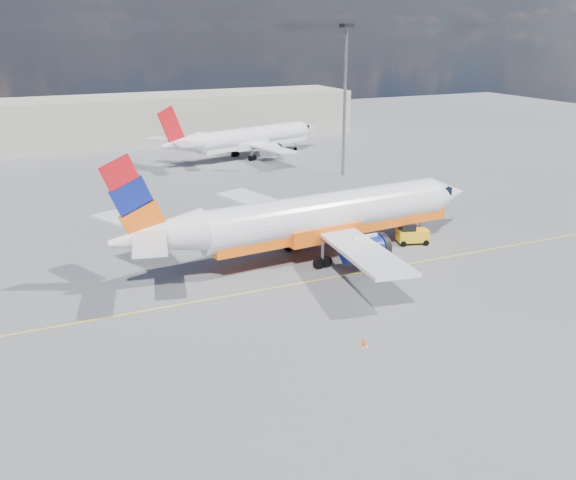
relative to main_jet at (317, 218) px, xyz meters
name	(u,v)px	position (x,y,z in m)	size (l,w,h in m)	color
ground	(343,292)	(-1.82, -8.00, -3.66)	(240.00, 240.00, 0.00)	slate
taxi_line	(325,279)	(-1.82, -5.00, -3.65)	(70.00, 0.15, 0.01)	yellow
terminal_main	(162,118)	(3.18, 67.00, 0.34)	(70.00, 14.00, 8.00)	beige
main_jet	(317,218)	(0.00, 0.00, 0.00)	(36.21, 28.55, 10.98)	white
second_jet	(248,139)	(11.05, 44.93, -0.61)	(30.20, 23.01, 9.14)	white
gse_tug	(412,234)	(9.86, -0.53, -2.69)	(3.20, 2.51, 2.04)	black
traffic_cone	(364,342)	(-4.99, -16.41, -3.36)	(0.44, 0.44, 0.61)	white
floodlight_mast	(345,87)	(18.57, 28.09, 8.32)	(1.46, 1.46, 19.98)	gray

